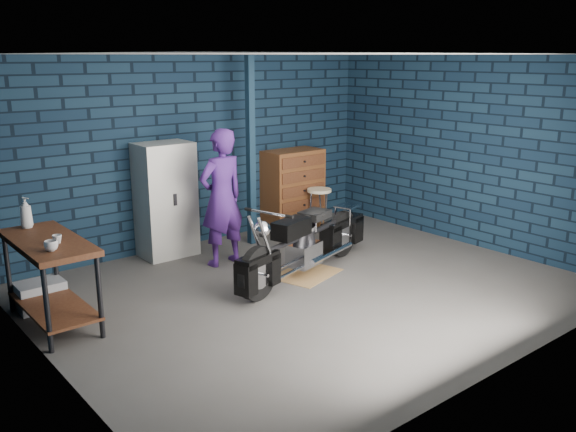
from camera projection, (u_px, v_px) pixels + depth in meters
The scene contains 14 objects.
ground at pixel (311, 289), 7.23m from camera, with size 6.00×6.00×0.00m, color #484543.
room_walls at pixel (281, 124), 7.16m from camera, with size 6.02×5.01×2.71m.
support_post at pixel (251, 152), 8.68m from camera, with size 0.10×0.10×2.70m, color #112638.
workbench at pixel (52, 282), 6.19m from camera, with size 0.60×1.40×0.91m, color brown.
drip_mat at pixel (307, 274), 7.73m from camera, with size 0.82×0.61×0.01m, color olive.
motorcycle at pixel (307, 237), 7.60m from camera, with size 2.25×0.61×0.99m, color black, non-canonical shape.
person at pixel (222, 198), 7.90m from camera, with size 0.66×0.43×1.80m, color #441E71.
storage_bin at pixel (41, 295), 6.65m from camera, with size 0.49×0.35×0.30m, color #95989D.
locker at pixel (166, 200), 8.28m from camera, with size 0.73×0.52×1.56m, color beige.
tool_chest at pixel (294, 189), 9.70m from camera, with size 0.94×0.52×1.25m, color brown.
shop_stool at pixel (319, 210), 9.53m from camera, with size 0.38×0.38×0.69m, color beige, non-canonical shape.
cup_a at pixel (51, 246), 5.70m from camera, with size 0.13×0.13×0.10m, color beige.
cup_b at pixel (57, 239), 5.93m from camera, with size 0.09×0.09×0.09m, color beige.
bottle at pixel (26, 213), 6.44m from camera, with size 0.13×0.13×0.33m, color #95989D.
Camera 1 is at (-4.48, -5.08, 2.68)m, focal length 38.00 mm.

